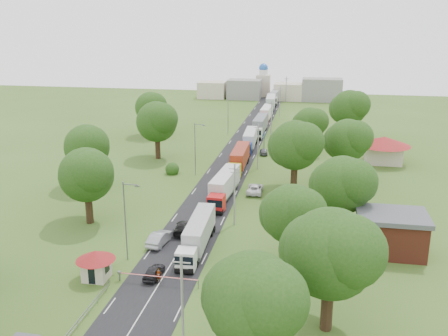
% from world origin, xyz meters
% --- Properties ---
extents(ground, '(260.00, 260.00, 0.00)m').
position_xyz_m(ground, '(0.00, 0.00, 0.00)').
color(ground, '#3A531B').
rests_on(ground, ground).
extents(road, '(8.00, 200.00, 0.04)m').
position_xyz_m(road, '(0.00, 20.00, 0.00)').
color(road, black).
rests_on(road, ground).
extents(boom_barrier, '(9.22, 0.35, 1.18)m').
position_xyz_m(boom_barrier, '(-1.36, -25.00, 0.89)').
color(boom_barrier, slate).
rests_on(boom_barrier, ground).
extents(guard_booth, '(4.40, 4.40, 3.45)m').
position_xyz_m(guard_booth, '(-7.20, -25.00, 2.16)').
color(guard_booth, beige).
rests_on(guard_booth, ground).
extents(guard_rail, '(0.10, 17.00, 1.70)m').
position_xyz_m(guard_rail, '(-5.00, -35.00, 0.00)').
color(guard_rail, slate).
rests_on(guard_rail, ground).
extents(info_sign, '(0.12, 3.10, 4.10)m').
position_xyz_m(info_sign, '(5.20, 35.00, 3.00)').
color(info_sign, slate).
rests_on(info_sign, ground).
extents(pole_0, '(1.60, 0.24, 9.00)m').
position_xyz_m(pole_0, '(5.50, -35.00, 4.68)').
color(pole_0, gray).
rests_on(pole_0, ground).
extents(pole_1, '(1.60, 0.24, 9.00)m').
position_xyz_m(pole_1, '(5.50, -7.00, 4.68)').
color(pole_1, gray).
rests_on(pole_1, ground).
extents(pole_2, '(1.60, 0.24, 9.00)m').
position_xyz_m(pole_2, '(5.50, 21.00, 4.68)').
color(pole_2, gray).
rests_on(pole_2, ground).
extents(pole_3, '(1.60, 0.24, 9.00)m').
position_xyz_m(pole_3, '(5.50, 49.00, 4.68)').
color(pole_3, gray).
rests_on(pole_3, ground).
extents(pole_4, '(1.60, 0.24, 9.00)m').
position_xyz_m(pole_4, '(5.50, 77.00, 4.68)').
color(pole_4, gray).
rests_on(pole_4, ground).
extents(pole_5, '(1.60, 0.24, 9.00)m').
position_xyz_m(pole_5, '(5.50, 105.00, 4.68)').
color(pole_5, gray).
rests_on(pole_5, ground).
extents(lamp_0, '(2.03, 0.22, 10.00)m').
position_xyz_m(lamp_0, '(-5.35, -20.00, 5.55)').
color(lamp_0, slate).
rests_on(lamp_0, ground).
extents(lamp_1, '(2.03, 0.22, 10.00)m').
position_xyz_m(lamp_1, '(-5.35, 15.00, 5.55)').
color(lamp_1, slate).
rests_on(lamp_1, ground).
extents(lamp_2, '(2.03, 0.22, 10.00)m').
position_xyz_m(lamp_2, '(-5.35, 50.00, 5.55)').
color(lamp_2, slate).
rests_on(lamp_2, ground).
extents(tree_0, '(8.80, 8.80, 11.07)m').
position_xyz_m(tree_0, '(11.99, -37.84, 7.22)').
color(tree_0, '#382616').
rests_on(tree_0, ground).
extents(tree_1, '(9.60, 9.60, 12.05)m').
position_xyz_m(tree_1, '(17.99, -29.83, 7.85)').
color(tree_1, '#382616').
rests_on(tree_1, ground).
extents(tree_2, '(8.00, 8.00, 10.10)m').
position_xyz_m(tree_2, '(13.99, -17.86, 6.60)').
color(tree_2, '#382616').
rests_on(tree_2, ground).
extents(tree_3, '(8.80, 8.80, 11.07)m').
position_xyz_m(tree_3, '(19.99, -7.84, 7.22)').
color(tree_3, '#382616').
rests_on(tree_3, ground).
extents(tree_4, '(9.60, 9.60, 12.05)m').
position_xyz_m(tree_4, '(12.99, 10.17, 7.85)').
color(tree_4, '#382616').
rests_on(tree_4, ground).
extents(tree_5, '(8.80, 8.80, 11.07)m').
position_xyz_m(tree_5, '(21.99, 18.16, 7.22)').
color(tree_5, '#382616').
rests_on(tree_5, ground).
extents(tree_6, '(8.00, 8.00, 10.10)m').
position_xyz_m(tree_6, '(14.99, 35.14, 6.60)').
color(tree_6, '#382616').
rests_on(tree_6, ground).
extents(tree_7, '(9.60, 9.60, 12.05)m').
position_xyz_m(tree_7, '(23.99, 50.17, 7.85)').
color(tree_7, '#382616').
rests_on(tree_7, ground).
extents(tree_10, '(8.80, 8.80, 11.07)m').
position_xyz_m(tree_10, '(-15.01, -9.84, 7.22)').
color(tree_10, '#382616').
rests_on(tree_10, ground).
extents(tree_11, '(8.80, 8.80, 11.07)m').
position_xyz_m(tree_11, '(-22.01, 5.16, 7.22)').
color(tree_11, '#382616').
rests_on(tree_11, ground).
extents(tree_12, '(9.60, 9.60, 12.05)m').
position_xyz_m(tree_12, '(-16.01, 25.17, 7.85)').
color(tree_12, '#382616').
rests_on(tree_12, ground).
extents(tree_13, '(8.80, 8.80, 11.07)m').
position_xyz_m(tree_13, '(-24.01, 45.16, 7.22)').
color(tree_13, '#382616').
rests_on(tree_13, ground).
extents(house_brick, '(8.60, 6.60, 5.20)m').
position_xyz_m(house_brick, '(26.00, -12.00, 2.65)').
color(house_brick, maroon).
rests_on(house_brick, ground).
extents(house_cream, '(10.08, 10.08, 5.80)m').
position_xyz_m(house_cream, '(30.00, 30.00, 3.64)').
color(house_cream, beige).
rests_on(house_cream, ground).
extents(distant_town, '(52.00, 8.00, 8.00)m').
position_xyz_m(distant_town, '(0.68, 110.00, 3.49)').
color(distant_town, gray).
rests_on(distant_town, ground).
extents(church, '(5.00, 5.00, 12.30)m').
position_xyz_m(church, '(-4.00, 118.00, 5.39)').
color(church, beige).
rests_on(church, ground).
extents(truck_0, '(2.80, 13.71, 3.79)m').
position_xyz_m(truck_0, '(2.21, -15.42, 2.01)').
color(truck_0, white).
rests_on(truck_0, ground).
extents(truck_1, '(3.25, 14.63, 4.04)m').
position_xyz_m(truck_1, '(2.08, 3.30, 2.14)').
color(truck_1, red).
rests_on(truck_1, ground).
extents(truck_2, '(2.77, 14.59, 4.04)m').
position_xyz_m(truck_2, '(1.99, 20.21, 2.14)').
color(truck_2, gold).
rests_on(truck_2, ground).
extents(truck_3, '(2.92, 13.98, 3.86)m').
position_xyz_m(truck_3, '(1.78, 36.87, 2.05)').
color(truck_3, navy).
rests_on(truck_3, ground).
extents(truck_4, '(2.74, 15.13, 4.19)m').
position_xyz_m(truck_4, '(2.34, 52.33, 2.22)').
color(truck_4, silver).
rests_on(truck_4, ground).
extents(truck_5, '(2.68, 14.30, 3.96)m').
position_xyz_m(truck_5, '(2.17, 69.34, 2.10)').
color(truck_5, red).
rests_on(truck_5, ground).
extents(truck_6, '(3.39, 15.70, 4.34)m').
position_xyz_m(truck_6, '(1.67, 87.89, 2.30)').
color(truck_6, '#2A7038').
rests_on(truck_6, ground).
extents(truck_7, '(3.21, 14.78, 4.08)m').
position_xyz_m(truck_7, '(1.80, 103.77, 2.17)').
color(truck_7, silver).
rests_on(truck_7, ground).
extents(truck_8, '(2.68, 15.33, 4.25)m').
position_xyz_m(truck_8, '(1.98, 121.81, 2.25)').
color(truck_8, olive).
rests_on(truck_8, ground).
extents(car_lane_front, '(1.74, 4.04, 1.36)m').
position_xyz_m(car_lane_front, '(-1.00, -23.50, 0.68)').
color(car_lane_front, black).
rests_on(car_lane_front, ground).
extents(car_lane_mid, '(2.34, 5.25, 1.67)m').
position_xyz_m(car_lane_mid, '(-3.00, -15.04, 0.84)').
color(car_lane_mid, '#919499').
rests_on(car_lane_mid, ground).
extents(car_lane_rear, '(2.53, 5.22, 1.46)m').
position_xyz_m(car_lane_rear, '(-1.00, -10.86, 0.73)').
color(car_lane_rear, black).
rests_on(car_lane_rear, ground).
extents(car_verge_near, '(2.62, 5.47, 1.51)m').
position_xyz_m(car_verge_near, '(6.70, 7.03, 0.75)').
color(car_verge_near, white).
rests_on(car_verge_near, ground).
extents(car_verge_far, '(2.10, 4.18, 1.36)m').
position_xyz_m(car_verge_far, '(5.50, 32.29, 0.68)').
color(car_verge_far, '#53565B').
rests_on(car_verge_far, ground).
extents(pedestrian_near, '(0.61, 0.40, 1.66)m').
position_xyz_m(pedestrian_near, '(-0.12, -24.50, 0.83)').
color(pedestrian_near, gray).
rests_on(pedestrian_near, ground).
extents(pedestrian_booth, '(0.88, 1.06, 1.95)m').
position_xyz_m(pedestrian_booth, '(-6.50, -23.83, 0.98)').
color(pedestrian_booth, gray).
rests_on(pedestrian_booth, ground).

